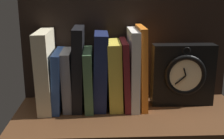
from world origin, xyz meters
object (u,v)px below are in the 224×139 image
Objects in this scene: book_yellow_seinlanguage at (114,75)px; book_green_romantic at (89,79)px; book_navy_bierce at (100,71)px; book_blue_modern at (58,80)px; book_maroon_dawkins at (125,74)px; book_white_catcher at (133,69)px; book_cream_twain at (46,70)px; framed_clock at (183,75)px; book_gray_chess at (68,79)px; book_orange_pandolfini at (141,67)px; book_black_skeptic at (78,68)px.

book_green_romantic is at bearing -180.00° from book_yellow_seinlanguage.
book_yellow_seinlanguage is (4.23, 0.00, -1.27)cm from book_navy_bierce.
book_blue_modern is 0.77× the size of book_navy_bierce.
book_maroon_dawkins is 0.86× the size of book_white_catcher.
book_cream_twain is at bearing 180.00° from book_blue_modern.
book_cream_twain is 1.23× the size of framed_clock.
book_orange_pandolfini reaches higher than book_gray_chess.
book_black_skeptic is 1.19× the size of book_maroon_dawkins.
book_gray_chess is 0.99× the size of book_green_romantic.
book_green_romantic is at bearing -180.00° from book_white_catcher.
book_white_catcher is (5.62, 0.00, 1.77)cm from book_yellow_seinlanguage.
framed_clock is at bearing 0.48° from book_cream_twain.
book_gray_chess is 19.79cm from book_white_catcher.
book_navy_bierce is at bearing 0.00° from book_black_skeptic.
book_yellow_seinlanguage is 1.06× the size of framed_clock.
book_orange_pandolfini is at bearing 0.00° from book_blue_modern.
book_yellow_seinlanguage is 5.89cm from book_white_catcher.
book_maroon_dawkins is at bearing 180.00° from book_white_catcher.
framed_clock is (37.83, 0.34, 0.88)cm from book_blue_modern.
book_orange_pandolfini reaches higher than book_yellow_seinlanguage.
book_blue_modern is at bearing -0.00° from book_cream_twain.
book_white_catcher is at bearing 0.00° from book_yellow_seinlanguage.
book_cream_twain is 1.34× the size of book_blue_modern.
book_yellow_seinlanguage is 0.85× the size of book_white_catcher.
book_navy_bierce reaches higher than book_yellow_seinlanguage.
book_orange_pandolfini is (12.36, 0.00, 0.95)cm from book_navy_bierce.
book_green_romantic is at bearing -180.00° from book_navy_bierce.
book_black_skeptic is at bearing 180.00° from book_yellow_seinlanguage.
book_navy_bierce is 4.42cm from book_yellow_seinlanguage.
book_gray_chess is 0.86× the size of book_maroon_dawkins.
book_cream_twain is 41.35cm from framed_clock.
book_yellow_seinlanguage is at bearing 180.00° from book_maroon_dawkins.
book_gray_chess is at bearing -179.43° from framed_clock.
book_navy_bierce is (3.49, 0.00, 2.50)cm from book_green_romantic.
book_blue_modern is at bearing -180.00° from book_white_catcher.
book_green_romantic is 0.78× the size of book_navy_bierce.
book_green_romantic is 0.72× the size of book_orange_pandolfini.
book_navy_bierce is 12.39cm from book_orange_pandolfini.
book_black_skeptic is (9.52, 0.00, 0.49)cm from book_cream_twain.
book_black_skeptic is at bearing 180.00° from book_maroon_dawkins.
book_green_romantic is (9.08, 0.00, 0.09)cm from book_blue_modern.
book_green_romantic is 7.82cm from book_yellow_seinlanguage.
book_cream_twain is 1.33× the size of book_gray_chess.
book_black_skeptic reaches higher than book_white_catcher.
book_white_catcher is 0.96× the size of book_orange_pandolfini.
book_maroon_dawkins is at bearing 0.00° from book_black_skeptic.
book_orange_pandolfini is (28.40, 0.00, 0.58)cm from book_cream_twain.
book_green_romantic is 28.76cm from framed_clock.
book_cream_twain is 9.53cm from book_black_skeptic.
framed_clock is at bearing 1.53° from book_orange_pandolfini.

